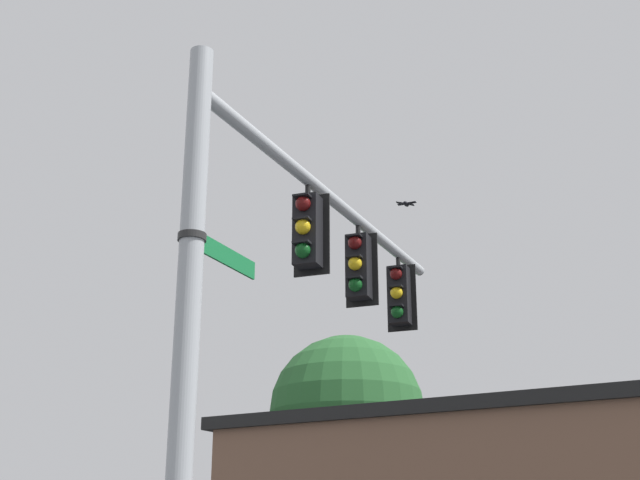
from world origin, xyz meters
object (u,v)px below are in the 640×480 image
(traffic_light_nearest_pole, at_px, (307,230))
(street_name_sign, at_px, (211,248))
(traffic_light_mid_inner, at_px, (358,266))
(bird_flying, at_px, (406,204))
(traffic_light_mid_outer, at_px, (399,295))

(traffic_light_nearest_pole, xyz_separation_m, street_name_sign, (0.24, 2.42, -1.03))
(traffic_light_mid_inner, height_order, bird_flying, bird_flying)
(traffic_light_nearest_pole, distance_m, bird_flying, 6.23)
(traffic_light_mid_outer, height_order, street_name_sign, traffic_light_mid_outer)
(traffic_light_mid_inner, height_order, street_name_sign, traffic_light_mid_inner)
(bird_flying, bearing_deg, traffic_light_mid_outer, 98.81)
(street_name_sign, bearing_deg, traffic_light_mid_inner, -95.59)
(traffic_light_mid_inner, distance_m, bird_flying, 4.63)
(traffic_light_mid_inner, distance_m, traffic_light_mid_outer, 1.83)
(traffic_light_mid_inner, relative_size, traffic_light_mid_outer, 1.00)
(traffic_light_nearest_pole, bearing_deg, street_name_sign, 84.39)
(traffic_light_mid_inner, relative_size, street_name_sign, 0.87)
(traffic_light_nearest_pole, bearing_deg, traffic_light_mid_inner, -95.56)
(bird_flying, bearing_deg, street_name_sign, 88.04)
(traffic_light_mid_inner, relative_size, bird_flying, 3.04)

